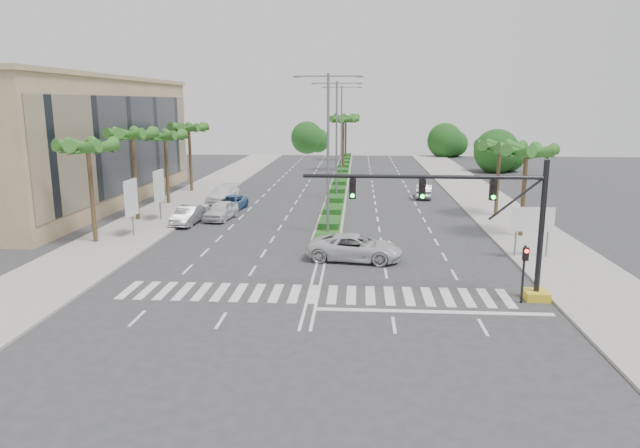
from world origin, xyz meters
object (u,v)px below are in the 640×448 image
at_px(car_parked_a, 221,210).
at_px(car_parked_d, 224,194).
at_px(car_crossing, 355,247).
at_px(car_parked_b, 188,215).
at_px(car_parked_c, 231,203).
at_px(car_right, 424,191).

relative_size(car_parked_a, car_parked_d, 0.84).
bearing_deg(car_parked_d, car_crossing, -50.98).
relative_size(car_parked_b, car_parked_d, 0.83).
height_order(car_parked_a, car_parked_b, car_parked_a).
relative_size(car_parked_c, car_crossing, 0.80).
height_order(car_parked_c, car_parked_d, car_parked_d).
relative_size(car_parked_b, car_parked_c, 0.96).
xyz_separation_m(car_parked_a, car_right, (18.74, 12.62, -0.05)).
relative_size(car_parked_d, car_right, 1.22).
height_order(car_parked_d, car_right, car_parked_d).
bearing_deg(car_parked_c, car_crossing, -48.50).
relative_size(car_parked_a, car_right, 1.03).
relative_size(car_parked_a, car_crossing, 0.78).
bearing_deg(car_parked_c, car_parked_d, 117.14).
distance_m(car_parked_a, car_parked_d, 9.10).
xyz_separation_m(car_parked_c, car_right, (18.88, 8.22, 0.08)).
relative_size(car_parked_a, car_parked_b, 1.02).
bearing_deg(car_crossing, car_parked_a, 51.91).
xyz_separation_m(car_parked_d, car_right, (20.62, 3.71, -0.06)).
xyz_separation_m(car_parked_b, car_crossing, (13.95, -10.04, 0.08)).
relative_size(car_parked_c, car_parked_d, 0.87).
bearing_deg(car_parked_d, car_parked_b, -85.87).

